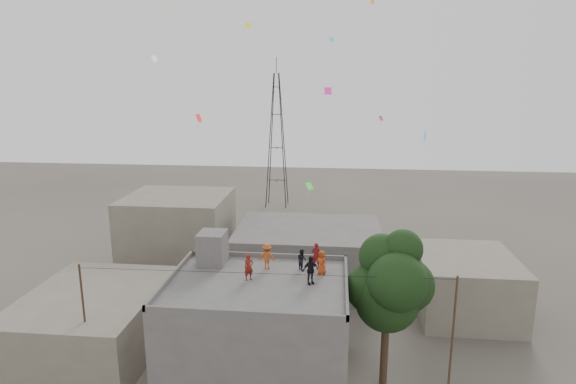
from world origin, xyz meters
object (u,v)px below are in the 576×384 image
person_red_adult (316,255)px  tree (391,284)px  stair_head_box (213,248)px  transmission_tower (277,141)px  person_dark_adult (310,270)px

person_red_adult → tree: bearing=154.8°
stair_head_box → person_red_adult: stair_head_box is taller
transmission_tower → person_red_adult: bearing=-79.2°
person_red_adult → person_dark_adult: (-0.20, -2.47, 0.04)m
person_dark_adult → tree: bearing=-24.9°
tree → person_red_adult: size_ratio=5.96×
stair_head_box → person_dark_adult: stair_head_box is taller
tree → transmission_tower: (-11.37, 39.40, 2.97)m
tree → person_dark_adult: bearing=-174.6°
person_red_adult → person_dark_adult: 2.48m
transmission_tower → person_dark_adult: transmission_tower is taller
tree → transmission_tower: size_ratio=0.45×
person_red_adult → transmission_tower: bearing=-78.5°
transmission_tower → stair_head_box: bearing=-88.8°
transmission_tower → person_red_adult: (7.13, -37.35, -2.21)m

